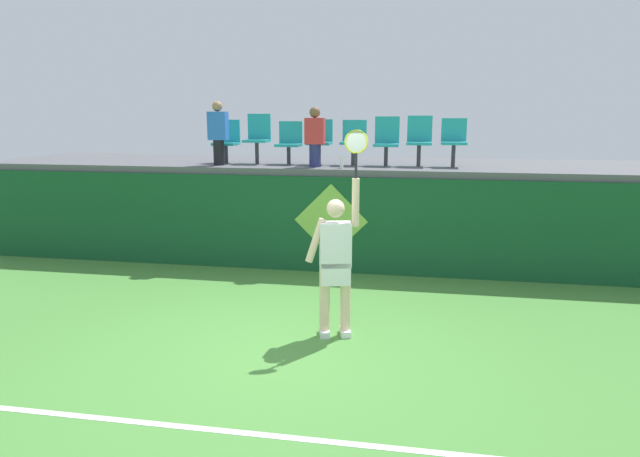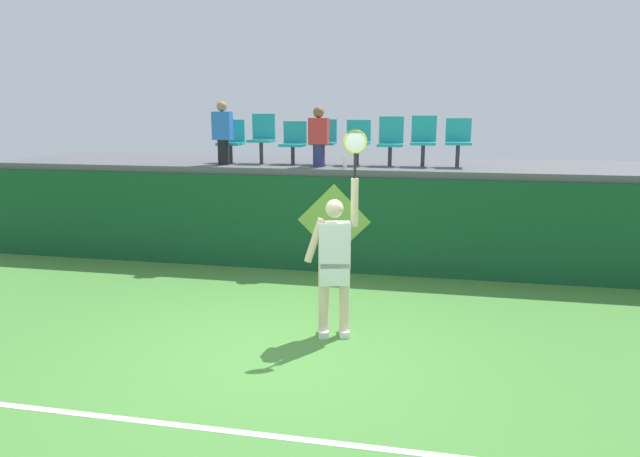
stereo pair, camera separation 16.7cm
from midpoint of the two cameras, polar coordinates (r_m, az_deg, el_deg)
name	(u,v)px [view 1 (the left image)]	position (r m, az deg, el deg)	size (l,w,h in m)	color
ground_plane	(275,356)	(6.76, -5.16, -12.51)	(40.00, 40.00, 0.00)	#478438
court_back_wall	(328,224)	(9.93, 0.35, 0.43)	(13.44, 0.20, 1.66)	#144C28
spectator_platform	(340,165)	(11.15, 1.60, 6.29)	(13.44, 2.86, 0.12)	#56565B
court_baseline_stripe	(229,431)	(5.41, -9.95, -19.23)	(12.09, 0.08, 0.01)	white
tennis_player	(336,260)	(7.01, 0.89, -3.13)	(0.74, 0.34, 2.54)	white
tennis_ball	(325,332)	(7.32, -0.12, -10.24)	(0.07, 0.07, 0.07)	#D1E533
water_bottle	(342,162)	(9.90, 1.68, 6.63)	(0.06, 0.06, 0.23)	white
stadium_chair_0	(227,139)	(11.13, -9.64, 8.71)	(0.44, 0.42, 0.81)	#38383D
stadium_chair_1	(258,136)	(10.94, -6.63, 9.12)	(0.44, 0.42, 0.92)	#38383D
stadium_chair_2	(289,141)	(10.78, -3.50, 8.68)	(0.44, 0.42, 0.78)	#38383D
stadium_chair_3	(320,139)	(10.66, -0.48, 8.85)	(0.44, 0.42, 0.82)	#38383D
stadium_chair_4	(354,139)	(10.55, 2.91, 8.83)	(0.44, 0.42, 0.81)	#38383D
stadium_chair_5	(387,139)	(10.50, 6.17, 8.80)	(0.44, 0.42, 0.87)	#38383D
stadium_chair_6	(419,138)	(10.47, 9.38, 8.83)	(0.44, 0.42, 0.89)	#38383D
stadium_chair_7	(454,139)	(10.47, 12.70, 8.64)	(0.44, 0.42, 0.85)	#38383D
spectator_0	(315,136)	(10.19, -0.99, 9.18)	(0.34, 0.20, 1.04)	navy
spectator_1	(218,132)	(10.69, -10.52, 9.39)	(0.34, 0.20, 1.14)	black
wall_signage_mount	(331,272)	(10.01, 0.59, -4.36)	(1.27, 0.01, 1.55)	#144C28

